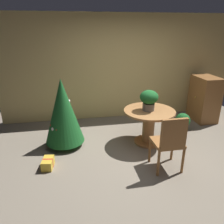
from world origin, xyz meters
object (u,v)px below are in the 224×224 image
at_px(holiday_tree, 63,111).
at_px(wooden_chair_near, 170,141).
at_px(wooden_cabinet, 204,99).
at_px(flower_vase, 149,99).
at_px(round_dining_table, 149,122).
at_px(gift_box_gold, 48,163).
at_px(potted_plant, 183,122).

bearing_deg(holiday_tree, wooden_chair_near, -34.91).
relative_size(holiday_tree, wooden_cabinet, 1.23).
bearing_deg(flower_vase, round_dining_table, -16.42).
distance_m(round_dining_table, gift_box_gold, 2.09).
relative_size(round_dining_table, wooden_cabinet, 0.91).
distance_m(holiday_tree, potted_plant, 2.67).
bearing_deg(gift_box_gold, flower_vase, 15.55).
distance_m(flower_vase, wooden_chair_near, 1.06).
bearing_deg(wooden_cabinet, gift_box_gold, -158.94).
height_order(wooden_chair_near, potted_plant, wooden_chair_near).
relative_size(flower_vase, potted_plant, 0.89).
distance_m(flower_vase, gift_box_gold, 2.21).
xyz_separation_m(holiday_tree, gift_box_gold, (-0.29, -0.74, -0.66)).
bearing_deg(gift_box_gold, round_dining_table, 15.19).
distance_m(wooden_chair_near, holiday_tree, 2.07).
bearing_deg(round_dining_table, gift_box_gold, -164.81).
xyz_separation_m(holiday_tree, wooden_cabinet, (3.49, 0.71, -0.18)).
xyz_separation_m(round_dining_table, potted_plant, (0.93, 0.31, -0.21)).
relative_size(round_dining_table, holiday_tree, 0.74).
bearing_deg(wooden_chair_near, round_dining_table, 90.00).
xyz_separation_m(round_dining_table, flower_vase, (-0.02, 0.01, 0.49)).
xyz_separation_m(wooden_chair_near, holiday_tree, (-1.69, 1.18, 0.19)).
distance_m(round_dining_table, holiday_tree, 1.73).
distance_m(wooden_chair_near, potted_plant, 1.62).
distance_m(round_dining_table, wooden_chair_near, 0.98).
bearing_deg(wooden_cabinet, potted_plant, -145.22).
relative_size(holiday_tree, gift_box_gold, 4.50).
bearing_deg(round_dining_table, wooden_chair_near, -90.00).
bearing_deg(potted_plant, wooden_chair_near, -125.80).
height_order(round_dining_table, wooden_chair_near, wooden_chair_near).
distance_m(flower_vase, holiday_tree, 1.70).
height_order(wooden_cabinet, potted_plant, wooden_cabinet).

